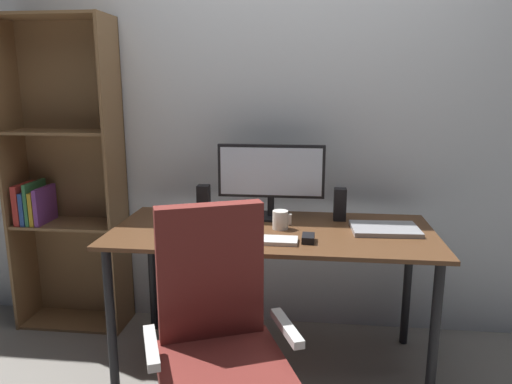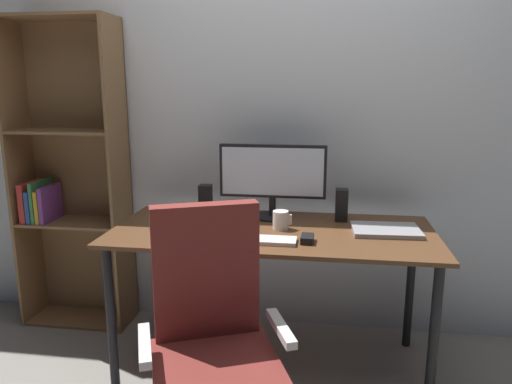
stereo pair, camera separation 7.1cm
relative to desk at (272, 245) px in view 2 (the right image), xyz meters
name	(u,v)px [view 2 (the right image)]	position (x,y,z in m)	size (l,w,h in m)	color
ground_plane	(271,364)	(0.00, 0.00, -0.66)	(12.00, 12.00, 0.00)	gray
back_wall	(284,109)	(0.00, 0.53, 0.64)	(6.40, 0.10, 2.60)	silver
desk	(272,245)	(0.00, 0.00, 0.00)	(1.58, 0.72, 0.74)	#56351E
monitor	(273,176)	(-0.03, 0.22, 0.31)	(0.56, 0.20, 0.39)	black
keyboard	(264,240)	(-0.01, -0.20, 0.09)	(0.29, 0.11, 0.02)	silver
mouse	(307,239)	(0.18, -0.17, 0.10)	(0.06, 0.10, 0.03)	black
coffee_mug	(281,220)	(0.04, 0.01, 0.13)	(0.09, 0.08, 0.09)	white
laptop	(386,230)	(0.55, 0.03, 0.09)	(0.32, 0.23, 0.02)	#99999E
speaker_left	(206,200)	(-0.39, 0.21, 0.17)	(0.06, 0.07, 0.17)	black
speaker_right	(342,205)	(0.34, 0.21, 0.17)	(0.06, 0.07, 0.17)	black
paper_sheet	(218,243)	(-0.22, -0.24, 0.08)	(0.21, 0.30, 0.00)	white
office_chair	(213,359)	(-0.13, -0.72, -0.20)	(0.59, 0.59, 1.01)	silver
bookshelf	(70,180)	(-1.26, 0.36, 0.23)	(0.64, 0.28, 1.81)	brown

